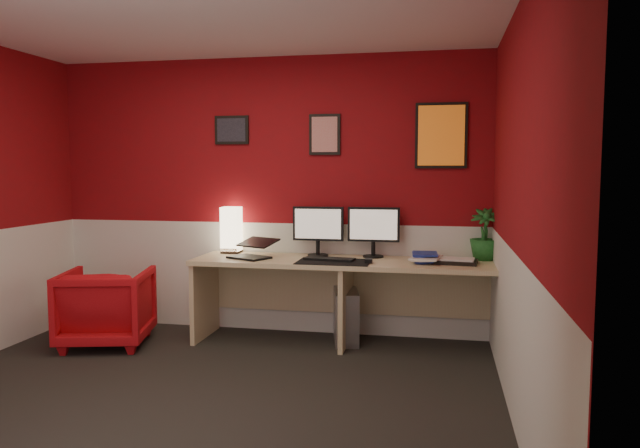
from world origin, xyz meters
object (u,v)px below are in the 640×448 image
(shoji_lamp, at_px, (231,231))
(zen_tray, at_px, (455,262))
(monitor_left, at_px, (318,223))
(monitor_right, at_px, (373,224))
(pc_tower, at_px, (346,316))
(laptop, at_px, (249,246))
(armchair, at_px, (107,307))
(potted_plant, at_px, (485,234))
(desk, at_px, (346,303))

(shoji_lamp, height_order, zen_tray, shoji_lamp)
(monitor_left, xyz_separation_m, monitor_right, (0.49, 0.02, 0.00))
(monitor_right, distance_m, pc_tower, 0.83)
(zen_tray, bearing_deg, monitor_left, 171.05)
(laptop, relative_size, armchair, 0.46)
(monitor_right, bearing_deg, pc_tower, -153.07)
(zen_tray, relative_size, armchair, 0.49)
(shoji_lamp, distance_m, monitor_right, 1.31)
(monitor_right, height_order, pc_tower, monitor_right)
(shoji_lamp, xyz_separation_m, monitor_right, (1.30, -0.02, 0.09))
(potted_plant, height_order, armchair, potted_plant)
(shoji_lamp, bearing_deg, laptop, -48.74)
(zen_tray, relative_size, pc_tower, 0.78)
(desk, xyz_separation_m, shoji_lamp, (-1.09, 0.23, 0.56))
(shoji_lamp, bearing_deg, pc_tower, -7.01)
(monitor_left, height_order, zen_tray, monitor_left)
(pc_tower, relative_size, armchair, 0.63)
(desk, distance_m, potted_plant, 1.30)
(laptop, height_order, armchair, laptop)
(monitor_left, xyz_separation_m, pc_tower, (0.27, -0.09, -0.80))
(zen_tray, distance_m, armchair, 2.95)
(desk, distance_m, pc_tower, 0.17)
(shoji_lamp, relative_size, zen_tray, 1.14)
(laptop, bearing_deg, potted_plant, 34.56)
(monitor_right, height_order, zen_tray, monitor_right)
(monitor_left, height_order, potted_plant, monitor_left)
(desk, height_order, monitor_right, monitor_right)
(shoji_lamp, height_order, monitor_right, monitor_right)
(monitor_right, bearing_deg, potted_plant, 1.76)
(shoji_lamp, relative_size, potted_plant, 0.92)
(desk, xyz_separation_m, potted_plant, (1.14, 0.23, 0.58))
(desk, distance_m, armchair, 2.04)
(monitor_left, xyz_separation_m, zen_tray, (1.18, -0.19, -0.28))
(desk, bearing_deg, armchair, -168.81)
(zen_tray, xyz_separation_m, pc_tower, (-0.91, 0.10, -0.52))
(zen_tray, distance_m, potted_plant, 0.40)
(desk, relative_size, pc_tower, 5.78)
(desk, height_order, monitor_left, monitor_left)
(monitor_left, relative_size, potted_plant, 1.33)
(desk, height_order, armchair, desk)
(desk, bearing_deg, monitor_left, 146.93)
(shoji_lamp, xyz_separation_m, potted_plant, (2.24, 0.01, 0.02))
(zen_tray, height_order, potted_plant, potted_plant)
(shoji_lamp, distance_m, zen_tray, 2.01)
(monitor_left, xyz_separation_m, potted_plant, (1.42, 0.05, -0.07))
(monitor_left, bearing_deg, armchair, -161.43)
(laptop, bearing_deg, pc_tower, 37.38)
(shoji_lamp, bearing_deg, armchair, -145.42)
(zen_tray, bearing_deg, shoji_lamp, 173.40)
(shoji_lamp, bearing_deg, potted_plant, 0.19)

